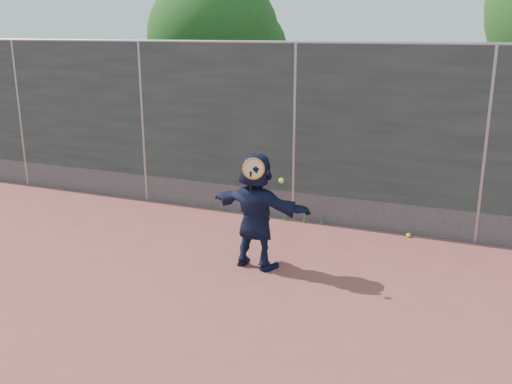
% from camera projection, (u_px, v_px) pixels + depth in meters
% --- Properties ---
extents(ground, '(80.00, 80.00, 0.00)m').
position_uv_depth(ground, '(198.00, 304.00, 6.88)').
color(ground, '#9E4C42').
rests_on(ground, ground).
extents(player, '(1.56, 0.69, 1.62)m').
position_uv_depth(player, '(256.00, 211.00, 7.79)').
color(player, '#141A38').
rests_on(player, ground).
extents(ball_ground, '(0.07, 0.07, 0.07)m').
position_uv_depth(ball_ground, '(408.00, 235.00, 9.10)').
color(ball_ground, '#D3F436').
rests_on(ball_ground, ground).
extents(fence, '(20.00, 0.06, 3.03)m').
position_uv_depth(fence, '(294.00, 130.00, 9.55)').
color(fence, '#38423D').
rests_on(fence, ground).
extents(swing_action, '(0.58, 0.17, 0.51)m').
position_uv_depth(swing_action, '(256.00, 171.00, 7.41)').
color(swing_action, orange).
rests_on(swing_action, ground).
extents(tree_left, '(3.15, 3.00, 4.53)m').
position_uv_depth(tree_left, '(221.00, 41.00, 12.94)').
color(tree_left, '#382314').
rests_on(tree_left, ground).
extents(weed_clump, '(0.68, 0.07, 0.30)m').
position_uv_depth(weed_clump, '(307.00, 216.00, 9.74)').
color(weed_clump, '#387226').
rests_on(weed_clump, ground).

